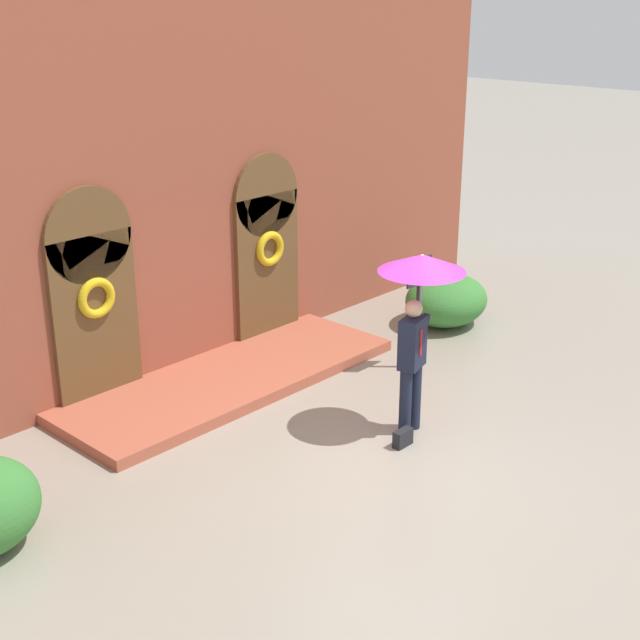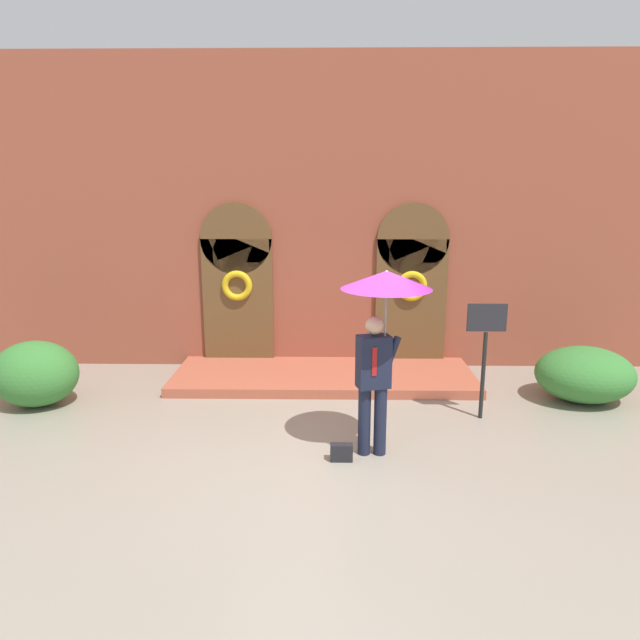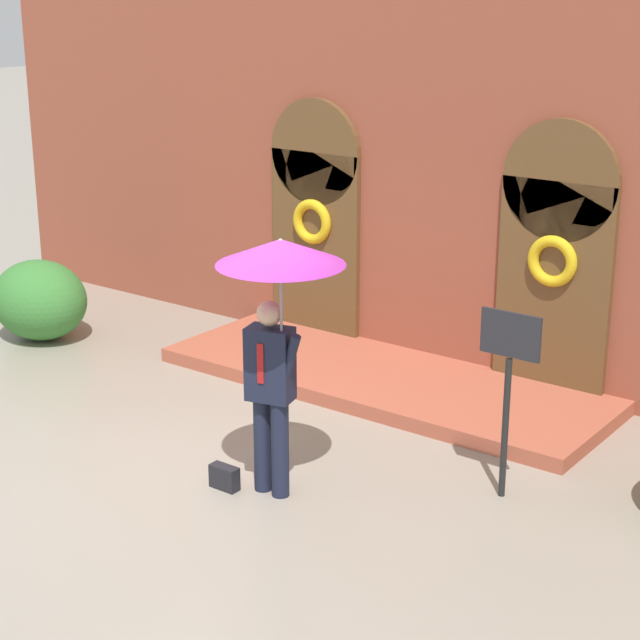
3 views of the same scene
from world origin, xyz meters
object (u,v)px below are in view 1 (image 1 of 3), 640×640
object	(u,v)px
person_with_umbrella	(419,290)
handbag	(403,438)
shrub_right	(446,300)
sign_post	(418,295)

from	to	relation	value
person_with_umbrella	handbag	distance (m)	1.88
person_with_umbrella	shrub_right	xyz separation A→B (m)	(3.40, 1.92, -1.48)
shrub_right	person_with_umbrella	bearing A→B (deg)	-150.55
shrub_right	handbag	bearing A→B (deg)	-151.40
handbag	sign_post	size ratio (longest dim) A/B	0.16
handbag	sign_post	world-z (taller)	sign_post
handbag	sign_post	xyz separation A→B (m)	(2.08, 1.38, 1.05)
handbag	shrub_right	world-z (taller)	shrub_right
sign_post	handbag	bearing A→B (deg)	-146.42
handbag	sign_post	bearing A→B (deg)	33.73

